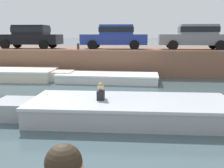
# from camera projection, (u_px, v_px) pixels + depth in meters

# --- Properties ---
(ground_plane) EXTENTS (400.00, 400.00, 0.00)m
(ground_plane) POSITION_uv_depth(u_px,v_px,m) (113.00, 108.00, 8.26)
(ground_plane) COLOR #3D5156
(far_quay_wall) EXTENTS (60.00, 6.00, 1.47)m
(far_quay_wall) POSITION_uv_depth(u_px,v_px,m) (126.00, 59.00, 17.19)
(far_quay_wall) COLOR brown
(far_quay_wall) RESTS_ON ground
(far_wall_coping) EXTENTS (60.00, 0.24, 0.08)m
(far_wall_coping) POSITION_uv_depth(u_px,v_px,m) (124.00, 50.00, 14.23)
(far_wall_coping) COLOR #9F6C52
(far_wall_coping) RESTS_ON far_quay_wall
(boat_moored_west_cream) EXTENTS (6.42, 2.27, 0.58)m
(boat_moored_west_cream) POSITION_uv_depth(u_px,v_px,m) (10.00, 74.00, 13.47)
(boat_moored_west_cream) COLOR silver
(boat_moored_west_cream) RESTS_ON ground
(boat_moored_central_white) EXTENTS (6.16, 2.01, 0.43)m
(boat_moored_central_white) POSITION_uv_depth(u_px,v_px,m) (103.00, 78.00, 12.87)
(boat_moored_central_white) COLOR white
(boat_moored_central_white) RESTS_ON ground
(motorboat_passing) EXTENTS (6.92, 2.30, 1.06)m
(motorboat_passing) POSITION_uv_depth(u_px,v_px,m) (120.00, 110.00, 7.10)
(motorboat_passing) COLOR #93999E
(motorboat_passing) RESTS_ON ground
(car_leftmost_black) EXTENTS (4.15, 1.89, 1.54)m
(car_leftmost_black) POSITION_uv_depth(u_px,v_px,m) (30.00, 36.00, 16.56)
(car_leftmost_black) COLOR black
(car_leftmost_black) RESTS_ON far_quay_wall
(car_left_inner_blue) EXTENTS (4.23, 2.11, 1.54)m
(car_left_inner_blue) POSITION_uv_depth(u_px,v_px,m) (115.00, 36.00, 16.01)
(car_left_inner_blue) COLOR #233893
(car_left_inner_blue) RESTS_ON far_quay_wall
(car_centre_grey) EXTENTS (4.45, 2.00, 1.54)m
(car_centre_grey) POSITION_uv_depth(u_px,v_px,m) (196.00, 36.00, 15.51)
(car_centre_grey) COLOR slate
(car_centre_grey) RESTS_ON far_quay_wall
(mooring_bollard_mid) EXTENTS (0.15, 0.15, 0.44)m
(mooring_bollard_mid) POSITION_uv_depth(u_px,v_px,m) (78.00, 47.00, 14.58)
(mooring_bollard_mid) COLOR #2D2B28
(mooring_bollard_mid) RESTS_ON far_quay_wall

